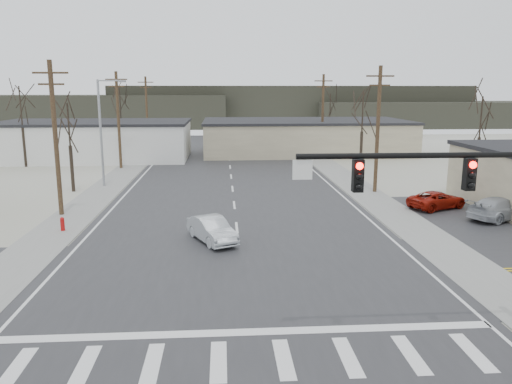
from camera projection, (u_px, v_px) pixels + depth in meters
ground at (242, 277)px, 22.10m from camera, size 140.00×140.00×0.00m
main_road at (234, 202)px, 36.76m from camera, size 18.00×110.00×0.05m
cross_road at (242, 277)px, 22.10m from camera, size 90.00×10.00×0.04m
sidewalk_left at (103, 191)px, 40.94m from camera, size 3.00×90.00×0.06m
sidewalk_right at (357, 187)px, 42.34m from camera, size 3.00×90.00×0.06m
traffic_signal_mast at (501, 203)px, 15.62m from camera, size 8.95×0.43×7.20m
fire_hydrant at (62, 224)px, 29.15m from camera, size 0.24×0.24×0.87m
building_left_far at (95, 140)px, 59.68m from camera, size 22.30×12.30×4.50m
building_right_far at (305, 136)px, 65.33m from camera, size 26.30×14.30×4.30m
upole_left_b at (55, 136)px, 32.02m from camera, size 2.20×0.30×10.00m
upole_left_c at (118, 119)px, 51.56m from camera, size 2.20×0.30×10.00m
upole_left_d at (147, 111)px, 71.11m from camera, size 2.20×0.30×10.00m
upole_right_a at (378, 128)px, 39.40m from camera, size 2.20×0.30×10.00m
upole_right_b at (323, 114)px, 60.90m from camera, size 2.20×0.30×10.00m
streetlight_main at (103, 127)px, 41.86m from camera, size 2.40×0.25×9.00m
tree_left_near at (69, 127)px, 39.73m from camera, size 3.30×3.30×7.35m
tree_right_mid at (363, 114)px, 47.14m from camera, size 3.74×3.74×8.33m
tree_left_far at (120, 104)px, 64.86m from camera, size 3.96×3.96×8.82m
tree_right_far at (330, 108)px, 72.79m from camera, size 3.52×3.52×7.84m
tree_lot at (481, 120)px, 43.93m from camera, size 3.52×3.52×7.84m
tree_left_mid at (21, 108)px, 52.61m from camera, size 3.96×3.96×8.82m
hill_left at (65, 111)px, 108.99m from camera, size 70.00×18.00×7.00m
hill_center at (290, 106)px, 116.01m from camera, size 80.00×18.00×9.00m
hill_right at (447, 114)px, 112.81m from camera, size 60.00×18.00×5.50m
sedan_crossing at (212, 229)px, 27.08m from camera, size 2.99×4.29×1.34m
car_far_a at (263, 148)px, 64.48m from camera, size 3.76×5.19×1.40m
car_far_b at (214, 143)px, 69.84m from camera, size 2.11×4.47×1.48m
car_parked_red at (437, 200)px, 34.69m from camera, size 4.78×3.60×1.21m
car_parked_silver at (502, 209)px, 31.69m from camera, size 5.32×3.79×1.43m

